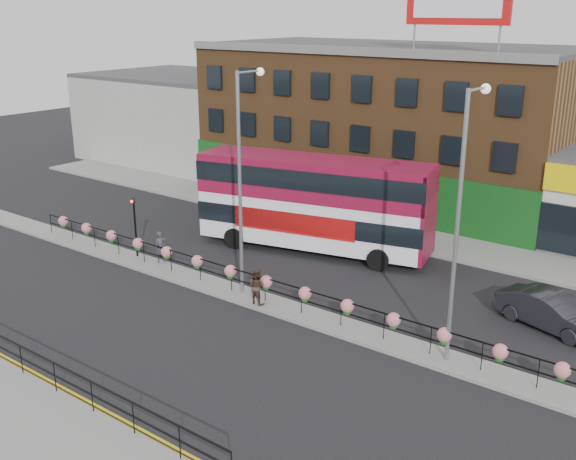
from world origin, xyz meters
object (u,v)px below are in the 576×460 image
Objects in this scene: pedestrian_a at (161,247)px; lamp_column_west at (243,165)px; pedestrian_b at (257,286)px; double_decker_bus at (315,195)px; lamp_column_east at (462,205)px; car at (552,311)px.

pedestrian_a is 0.16× the size of lamp_column_west.
pedestrian_b is 0.16× the size of lamp_column_west.
double_decker_bus is at bearing -71.43° from pedestrian_b.
lamp_column_east reaches higher than pedestrian_b.
pedestrian_a reaches higher than car.
pedestrian_b is 0.16× the size of lamp_column_east.
car is at bearing 66.12° from lamp_column_east.
lamp_column_west reaches higher than double_decker_bus.
double_decker_bus is 8.09m from pedestrian_b.
pedestrian_a is at bearing 121.20° from car.
pedestrian_a is 7.23m from pedestrian_b.
pedestrian_b is at bearing -73.78° from double_decker_bus.
lamp_column_west is at bearing -82.51° from double_decker_bus.
double_decker_bus reaches higher than car.
double_decker_bus is 8.50m from pedestrian_a.
pedestrian_b is at bearing -175.75° from lamp_column_east.
lamp_column_west is at bearing -27.55° from pedestrian_b.
car is 0.49× the size of lamp_column_west.
lamp_column_west is 1.00× the size of lamp_column_east.
double_decker_bus is at bearing 97.49° from lamp_column_west.
lamp_column_east is (15.98, -0.31, 5.09)m from pedestrian_a.
double_decker_bus is 7.93× the size of pedestrian_a.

